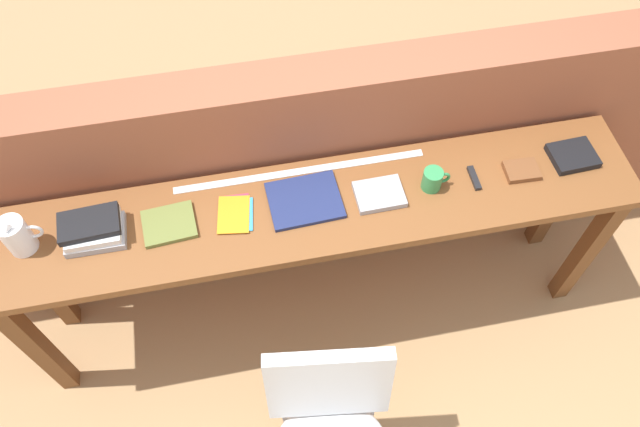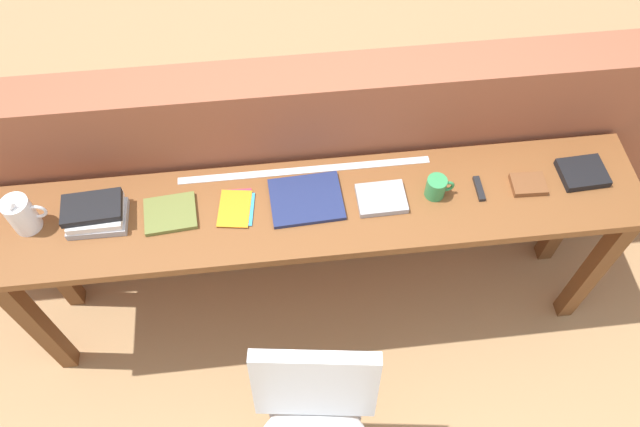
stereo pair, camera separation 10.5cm
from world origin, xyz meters
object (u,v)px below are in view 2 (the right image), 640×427
book_open_centre (306,199)px  mug (437,187)px  book_stack_leftmost (95,213)px  magazine_cycling (170,214)px  book_repair_rightmost (583,173)px  pitcher_white (22,214)px  multitool_folded (479,189)px  pamphlet_pile_colourful (236,208)px  leather_journal_brown (528,184)px

book_open_centre → mug: size_ratio=2.47×
book_stack_leftmost → mug: 1.27m
magazine_cycling → book_repair_rightmost: book_repair_rightmost is taller
pitcher_white → book_repair_rightmost: size_ratio=1.05×
book_stack_leftmost → book_repair_rightmost: (1.86, 0.00, -0.03)m
book_open_centre → mug: (0.49, -0.02, 0.04)m
book_stack_leftmost → multitool_folded: (1.44, -0.02, -0.04)m
pitcher_white → book_repair_rightmost: 2.11m
pamphlet_pile_colourful → book_stack_leftmost: bearing=179.4°
book_stack_leftmost → leather_journal_brown: book_stack_leftmost is taller
book_open_centre → leather_journal_brown: leather_journal_brown is taller
pamphlet_pile_colourful → book_open_centre: (0.27, 0.01, 0.00)m
pitcher_white → leather_journal_brown: size_ratio=1.41×
leather_journal_brown → pamphlet_pile_colourful: bearing=-178.6°
book_repair_rightmost → mug: bearing=179.9°
magazine_cycling → book_open_centre: size_ratio=0.70×
magazine_cycling → mug: mug is taller
book_stack_leftmost → magazine_cycling: book_stack_leftmost is taller
multitool_folded → book_open_centre: bearing=178.1°
multitool_folded → leather_journal_brown: leather_journal_brown is taller
leather_journal_brown → book_repair_rightmost: size_ratio=0.74×
pamphlet_pile_colourful → book_repair_rightmost: (1.35, 0.01, 0.01)m
pitcher_white → book_open_centre: 1.03m
multitool_folded → book_stack_leftmost: bearing=179.2°
magazine_cycling → multitool_folded: size_ratio=1.74×
book_stack_leftmost → pamphlet_pile_colourful: 0.51m
book_stack_leftmost → pamphlet_pile_colourful: (0.51, -0.01, -0.04)m
book_repair_rightmost → book_open_centre: bearing=177.5°
book_stack_leftmost → pamphlet_pile_colourful: size_ratio=1.22×
book_stack_leftmost → pamphlet_pile_colourful: book_stack_leftmost is taller
book_stack_leftmost → multitool_folded: size_ratio=2.05×
pamphlet_pile_colourful → pitcher_white: bearing=179.6°
pitcher_white → magazine_cycling: bearing=-1.0°
book_open_centre → book_repair_rightmost: size_ratio=1.55×
book_repair_rightmost → magazine_cycling: bearing=177.8°
multitool_folded → leather_journal_brown: size_ratio=0.85×
magazine_cycling → leather_journal_brown: bearing=-5.2°
magazine_cycling → multitool_folded: bearing=-5.1°
pitcher_white → mug: 1.52m
magazine_cycling → mug: bearing=-5.3°
leather_journal_brown → book_open_centre: bearing=-179.4°
magazine_cycling → leather_journal_brown: leather_journal_brown is taller
book_open_centre → leather_journal_brown: size_ratio=2.09×
leather_journal_brown → mug: bearing=-178.0°
leather_journal_brown → book_repair_rightmost: 0.23m
pitcher_white → pamphlet_pile_colourful: 0.76m
pamphlet_pile_colourful → book_open_centre: 0.27m
book_stack_leftmost → book_open_centre: size_ratio=0.83×
magazine_cycling → book_open_centre: bearing=-3.4°
multitool_folded → mug: bearing=-179.6°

